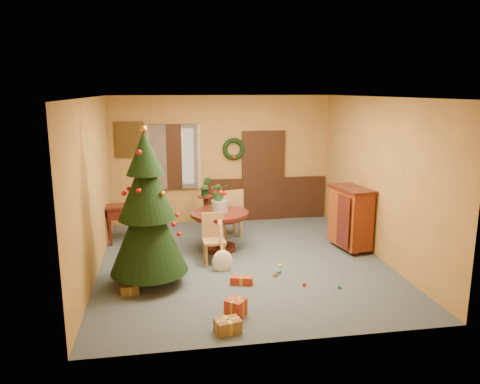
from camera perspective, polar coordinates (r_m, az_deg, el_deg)
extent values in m
plane|color=#34404B|center=(8.47, 0.35, -8.52)|extent=(5.50, 5.50, 0.00)
plane|color=silver|center=(7.92, 0.38, 11.49)|extent=(5.50, 5.50, 0.00)
plane|color=olive|center=(10.75, -2.15, 3.97)|extent=(5.00, 0.00, 5.00)
plane|color=olive|center=(5.46, 5.31, -4.43)|extent=(5.00, 0.00, 5.00)
plane|color=olive|center=(8.04, -17.49, 0.51)|extent=(0.00, 5.50, 5.50)
plane|color=olive|center=(8.84, 16.55, 1.62)|extent=(0.00, 5.50, 5.50)
cube|color=black|center=(11.07, 3.31, -0.81)|extent=(2.80, 0.06, 1.00)
cube|color=black|center=(10.93, 2.85, 1.97)|extent=(1.00, 0.08, 2.10)
cube|color=white|center=(10.97, 2.81, 1.74)|extent=(0.80, 0.03, 1.90)
cube|color=black|center=(10.60, -8.04, 4.28)|extent=(1.05, 0.08, 1.45)
cube|color=white|center=(10.63, -8.05, 4.30)|extent=(0.88, 0.03, 1.25)
cube|color=white|center=(10.55, -10.10, 4.17)|extent=(0.42, 0.02, 1.45)
cube|color=white|center=(10.57, -5.97, 4.31)|extent=(0.42, 0.02, 1.45)
torus|color=black|center=(10.67, -0.77, 5.27)|extent=(0.51, 0.11, 0.51)
cube|color=#4C3819|center=(10.59, -13.28, 6.24)|extent=(0.62, 0.05, 0.78)
cube|color=gray|center=(10.61, -13.27, 6.26)|extent=(0.48, 0.02, 0.62)
cylinder|color=black|center=(8.84, -2.50, -2.63)|extent=(1.11, 1.11, 0.06)
cylinder|color=black|center=(8.86, -2.50, -3.00)|extent=(0.99, 0.99, 0.04)
cylinder|color=black|center=(8.94, -2.48, -4.84)|extent=(0.18, 0.18, 0.61)
cylinder|color=black|center=(9.05, -2.46, -6.82)|extent=(0.59, 0.59, 0.10)
cylinder|color=slate|center=(8.81, -2.51, -1.73)|extent=(0.31, 0.31, 0.23)
imported|color=#1E4C23|center=(8.74, -2.53, 0.19)|extent=(0.34, 0.29, 0.38)
cube|color=olive|center=(8.27, -3.18, -6.03)|extent=(0.40, 0.40, 0.05)
cube|color=olive|center=(8.36, -3.37, -4.04)|extent=(0.39, 0.05, 0.46)
cube|color=olive|center=(8.51, -2.26, -7.03)|extent=(0.04, 0.04, 0.40)
cube|color=olive|center=(8.47, -4.37, -7.14)|extent=(0.04, 0.04, 0.40)
cube|color=olive|center=(8.21, -1.92, -7.74)|extent=(0.04, 0.04, 0.40)
cube|color=olive|center=(8.17, -4.11, -7.87)|extent=(0.04, 0.04, 0.40)
cube|color=olive|center=(9.78, -1.28, -2.71)|extent=(0.54, 0.54, 0.05)
cube|color=olive|center=(9.53, -0.83, -1.34)|extent=(0.44, 0.15, 0.53)
cube|color=olive|center=(9.63, -1.86, -4.50)|extent=(0.06, 0.06, 0.46)
cube|color=olive|center=(9.76, 0.11, -4.26)|extent=(0.06, 0.06, 0.46)
cube|color=olive|center=(9.95, -2.63, -3.95)|extent=(0.06, 0.06, 0.46)
cube|color=olive|center=(10.08, -0.72, -3.72)|extent=(0.06, 0.06, 0.46)
cylinder|color=black|center=(9.97, -4.18, -2.87)|extent=(0.10, 0.10, 0.81)
cylinder|color=black|center=(9.87, -4.22, -0.55)|extent=(0.32, 0.32, 0.03)
imported|color=#19471E|center=(9.83, -4.24, 0.70)|extent=(0.24, 0.20, 0.41)
cylinder|color=#382111|center=(7.67, -10.91, -10.01)|extent=(0.15, 0.15, 0.27)
cone|color=black|center=(7.40, -11.17, -4.22)|extent=(1.22, 1.22, 1.44)
cone|color=black|center=(7.24, -11.39, 0.81)|extent=(0.88, 0.88, 1.05)
cone|color=black|center=(7.16, -11.55, 4.71)|extent=(0.57, 0.57, 0.66)
sphere|color=#C17A2D|center=(7.12, -11.68, 7.53)|extent=(0.11, 0.11, 0.11)
cube|color=black|center=(9.61, -13.56, -1.66)|extent=(0.93, 0.57, 0.05)
cube|color=black|center=(9.65, -13.52, -2.43)|extent=(0.87, 0.52, 0.18)
cube|color=black|center=(9.75, -15.61, -3.95)|extent=(0.10, 0.31, 0.72)
cube|color=black|center=(9.69, -11.27, -3.82)|extent=(0.10, 0.31, 0.72)
cube|color=#4F1209|center=(9.20, 13.30, -3.06)|extent=(0.60, 0.96, 1.11)
cube|color=black|center=(9.06, 13.48, 0.40)|extent=(0.66, 1.02, 0.04)
cylinder|color=black|center=(9.04, 14.03, -7.27)|extent=(0.06, 0.06, 0.08)
cylinder|color=black|center=(9.70, 12.27, -5.83)|extent=(0.06, 0.06, 0.08)
cube|color=brown|center=(6.19, -1.50, -15.97)|extent=(0.36, 0.30, 0.17)
cube|color=#AE962E|center=(6.19, -1.50, -15.97)|extent=(0.32, 0.11, 0.17)
cube|color=#AE962E|center=(6.19, -1.50, -15.97)|extent=(0.10, 0.24, 0.17)
cube|color=#A42B15|center=(6.56, -0.52, -13.91)|extent=(0.33, 0.33, 0.24)
cube|color=#AE962E|center=(6.56, -0.52, -13.91)|extent=(0.21, 0.18, 0.24)
cube|color=#AE962E|center=(6.56, -0.52, -13.91)|extent=(0.18, 0.21, 0.24)
cube|color=brown|center=(7.41, -13.33, -11.46)|extent=(0.30, 0.23, 0.14)
cube|color=#AE962E|center=(7.41, -13.33, -11.46)|extent=(0.27, 0.08, 0.15)
cube|color=#AE962E|center=(7.41, -13.33, -11.46)|extent=(0.08, 0.19, 0.15)
cube|color=#A42B15|center=(7.54, 0.18, -10.73)|extent=(0.38, 0.23, 0.12)
cube|color=#AE962E|center=(7.54, 0.18, -10.73)|extent=(0.35, 0.12, 0.13)
cube|color=#AE962E|center=(7.54, 0.18, -10.73)|extent=(0.09, 0.16, 0.13)
cube|color=#285CAF|center=(7.98, 4.73, -9.72)|extent=(0.09, 0.09, 0.05)
sphere|color=#23812F|center=(7.56, 12.02, -11.24)|extent=(0.06, 0.06, 0.06)
cube|color=yellow|center=(8.26, 4.90, -8.95)|extent=(0.08, 0.09, 0.05)
sphere|color=red|center=(7.55, 7.84, -11.09)|extent=(0.06, 0.06, 0.06)
cube|color=#C17A2D|center=(7.85, 4.33, -10.10)|extent=(0.09, 0.06, 0.05)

